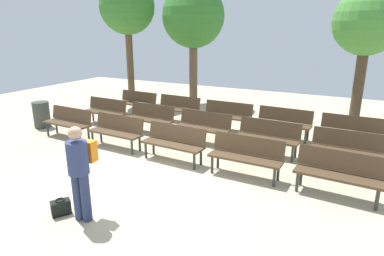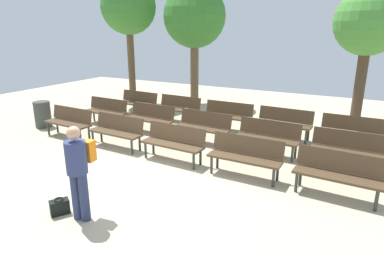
# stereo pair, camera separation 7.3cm
# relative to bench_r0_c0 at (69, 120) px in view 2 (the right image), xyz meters

# --- Properties ---
(ground_plane) EXTENTS (24.00, 24.00, 0.00)m
(ground_plane) POSITION_rel_bench_r0_c0_xyz_m (3.67, -1.69, -0.50)
(ground_plane) COLOR #BCAD8E
(bench_r0_c0) EXTENTS (1.62, 0.55, 0.87)m
(bench_r0_c0) POSITION_rel_bench_r0_c0_xyz_m (0.00, 0.00, 0.00)
(bench_r0_c0) COLOR #4C3823
(bench_r0_c0) RESTS_ON ground_plane
(bench_r0_c1) EXTENTS (1.62, 0.55, 0.87)m
(bench_r0_c1) POSITION_rel_bench_r0_c0_xyz_m (1.86, -0.04, 0.00)
(bench_r0_c1) COLOR #4C3823
(bench_r0_c1) RESTS_ON ground_plane
(bench_r0_c2) EXTENTS (1.62, 0.56, 0.87)m
(bench_r0_c2) POSITION_rel_bench_r0_c0_xyz_m (3.72, -0.14, 0.00)
(bench_r0_c2) COLOR #4C3823
(bench_r0_c2) RESTS_ON ground_plane
(bench_r0_c3) EXTENTS (1.61, 0.50, 0.87)m
(bench_r0_c3) POSITION_rel_bench_r0_c0_xyz_m (5.55, -0.18, 0.00)
(bench_r0_c3) COLOR #4C3823
(bench_r0_c3) RESTS_ON ground_plane
(bench_r0_c4) EXTENTS (1.62, 0.57, 0.87)m
(bench_r0_c4) POSITION_rel_bench_r0_c0_xyz_m (7.42, -0.23, 0.00)
(bench_r0_c4) COLOR #4C3823
(bench_r0_c4) RESTS_ON ground_plane
(bench_r1_c0) EXTENTS (1.62, 0.56, 0.87)m
(bench_r1_c0) POSITION_rel_bench_r0_c0_xyz_m (0.04, 1.55, 0.00)
(bench_r1_c0) COLOR #4C3823
(bench_r1_c0) RESTS_ON ground_plane
(bench_r1_c1) EXTENTS (1.63, 0.57, 0.87)m
(bench_r1_c1) POSITION_rel_bench_r0_c0_xyz_m (1.90, 1.49, 0.00)
(bench_r1_c1) COLOR #4C3823
(bench_r1_c1) RESTS_ON ground_plane
(bench_r1_c2) EXTENTS (1.62, 0.57, 0.87)m
(bench_r1_c2) POSITION_rel_bench_r0_c0_xyz_m (3.76, 1.42, 0.00)
(bench_r1_c2) COLOR #4C3823
(bench_r1_c2) RESTS_ON ground_plane
(bench_r1_c3) EXTENTS (1.62, 0.55, 0.87)m
(bench_r1_c3) POSITION_rel_bench_r0_c0_xyz_m (5.62, 1.36, 0.00)
(bench_r1_c3) COLOR #4C3823
(bench_r1_c3) RESTS_ON ground_plane
(bench_r1_c4) EXTENTS (1.61, 0.53, 0.87)m
(bench_r1_c4) POSITION_rel_bench_r0_c0_xyz_m (7.50, 1.28, 0.00)
(bench_r1_c4) COLOR #4C3823
(bench_r1_c4) RESTS_ON ground_plane
(bench_r2_c0) EXTENTS (1.63, 0.57, 0.87)m
(bench_r2_c0) POSITION_rel_bench_r0_c0_xyz_m (0.18, 3.12, 0.00)
(bench_r2_c0) COLOR #4C3823
(bench_r2_c0) RESTS_ON ground_plane
(bench_r2_c1) EXTENTS (1.62, 0.55, 0.87)m
(bench_r2_c1) POSITION_rel_bench_r0_c0_xyz_m (1.99, 3.06, 0.00)
(bench_r2_c1) COLOR #4C3823
(bench_r2_c1) RESTS_ON ground_plane
(bench_r2_c2) EXTENTS (1.61, 0.51, 0.87)m
(bench_r2_c2) POSITION_rel_bench_r0_c0_xyz_m (3.88, 2.94, 0.00)
(bench_r2_c2) COLOR #4C3823
(bench_r2_c2) RESTS_ON ground_plane
(bench_r2_c3) EXTENTS (1.62, 0.56, 0.87)m
(bench_r2_c3) POSITION_rel_bench_r0_c0_xyz_m (5.68, 2.90, 0.00)
(bench_r2_c3) COLOR #4C3823
(bench_r2_c3) RESTS_ON ground_plane
(bench_r2_c4) EXTENTS (1.61, 0.51, 0.87)m
(bench_r2_c4) POSITION_rel_bench_r0_c0_xyz_m (7.51, 2.83, 0.00)
(bench_r2_c4) COLOR #4C3823
(bench_r2_c4) RESTS_ON ground_plane
(tree_0) EXTENTS (2.56, 2.56, 4.90)m
(tree_0) POSITION_rel_bench_r0_c0_xyz_m (1.12, 5.93, 3.07)
(tree_0) COLOR brown
(tree_0) RESTS_ON ground_plane
(tree_1) EXTENTS (2.02, 2.02, 4.35)m
(tree_1) POSITION_rel_bench_r0_c0_xyz_m (7.50, 4.85, 2.77)
(tree_1) COLOR #4C3A28
(tree_1) RESTS_ON ground_plane
(tree_2) EXTENTS (2.25, 2.25, 5.12)m
(tree_2) POSITION_rel_bench_r0_c0_xyz_m (-1.34, 4.78, 3.44)
(tree_2) COLOR brown
(tree_2) RESTS_ON ground_plane
(visitor_with_backpack) EXTENTS (0.38, 0.55, 1.65)m
(visitor_with_backpack) POSITION_rel_bench_r0_c0_xyz_m (3.67, -3.10, 0.43)
(visitor_with_backpack) COLOR navy
(visitor_with_backpack) RESTS_ON ground_plane
(handbag) EXTENTS (0.32, 0.37, 0.29)m
(handbag) POSITION_rel_bench_r0_c0_xyz_m (3.22, -3.20, -0.37)
(handbag) COLOR black
(handbag) RESTS_ON ground_plane
(trash_bin) EXTENTS (0.52, 0.52, 0.85)m
(trash_bin) POSITION_rel_bench_r0_c0_xyz_m (-1.62, 0.34, -0.08)
(trash_bin) COLOR #383D38
(trash_bin) RESTS_ON ground_plane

